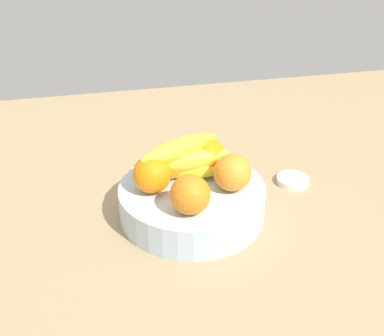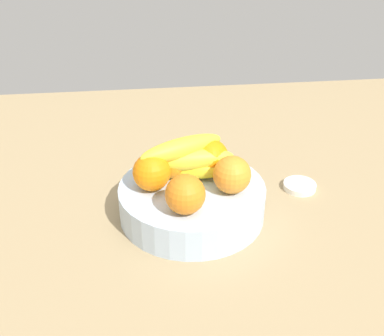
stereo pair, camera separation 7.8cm
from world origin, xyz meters
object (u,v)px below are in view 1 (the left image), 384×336
object	(u,v)px
jar_lid	(293,180)
orange_front_left	(192,194)
fruit_bowl	(192,200)
orange_back_left	(168,161)
banana_bunch	(182,159)
orange_back_right	(152,174)
orange_center	(208,156)
orange_front_right	(233,174)

from	to	relation	value
jar_lid	orange_front_left	bearing A→B (deg)	29.21
fruit_bowl	jar_lid	world-z (taller)	fruit_bowl
orange_back_left	banana_bunch	bearing A→B (deg)	158.07
orange_back_right	fruit_bowl	bearing A→B (deg)	178.21
fruit_bowl	banana_bunch	distance (cm)	8.17
orange_back_left	orange_front_left	bearing A→B (deg)	99.34
orange_front_left	orange_center	size ratio (longest dim) A/B	1.00
orange_front_left	orange_back_left	distance (cm)	12.20
orange_center	orange_back_left	world-z (taller)	same
orange_front_right	orange_back_right	bearing A→B (deg)	-11.84
fruit_bowl	orange_back_right	size ratio (longest dim) A/B	3.96
orange_front_left	banana_bunch	bearing A→B (deg)	-92.49
jar_lid	orange_center	bearing A→B (deg)	5.08
orange_front_left	orange_back_left	world-z (taller)	same
orange_front_left	jar_lid	size ratio (longest dim) A/B	1.02
orange_back_left	banana_bunch	distance (cm)	2.75
jar_lid	banana_bunch	bearing A→B (deg)	6.92
orange_front_left	jar_lid	distance (cm)	30.20
orange_front_left	banana_bunch	world-z (taller)	banana_bunch
orange_center	banana_bunch	bearing A→B (deg)	13.51
orange_back_left	jar_lid	bearing A→B (deg)	-175.78
orange_front_left	orange_back_right	xyz separation A→B (cm)	(5.74, -7.94, 0.00)
orange_front_right	jar_lid	world-z (taller)	orange_front_right
fruit_bowl	orange_front_left	xyz separation A→B (cm)	(1.64, 7.71, 6.65)
orange_center	jar_lid	distance (cm)	21.49
banana_bunch	fruit_bowl	bearing A→B (deg)	109.17
fruit_bowl	jar_lid	bearing A→B (deg)	-164.90
orange_front_right	jar_lid	size ratio (longest dim) A/B	1.02
orange_front_right	jar_lid	distance (cm)	20.94
fruit_bowl	orange_front_left	bearing A→B (deg)	77.97
fruit_bowl	orange_front_right	world-z (taller)	orange_front_right
orange_back_left	banana_bunch	size ratio (longest dim) A/B	0.37
orange_center	orange_front_right	bearing A→B (deg)	111.38
orange_front_right	orange_back_left	size ratio (longest dim) A/B	1.00
fruit_bowl	orange_center	bearing A→B (deg)	-131.77
orange_front_right	orange_back_right	world-z (taller)	same
fruit_bowl	orange_back_right	bearing A→B (deg)	-1.79
orange_back_left	fruit_bowl	bearing A→B (deg)	129.90
orange_center	orange_back_right	distance (cm)	12.31
banana_bunch	orange_center	bearing A→B (deg)	-166.49
fruit_bowl	orange_front_left	distance (cm)	10.31
orange_center	orange_back_left	bearing A→B (deg)	2.06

